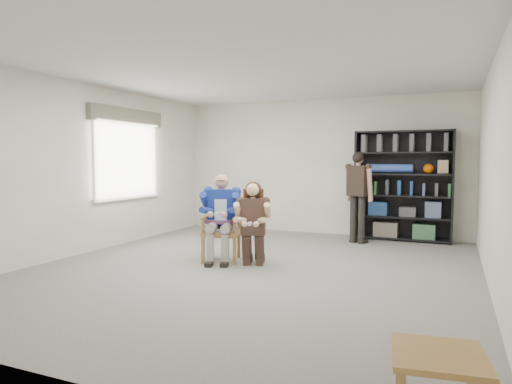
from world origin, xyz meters
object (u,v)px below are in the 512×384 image
at_px(kneeling_woman, 253,224).
at_px(armchair, 221,227).
at_px(standing_man, 358,198).
at_px(seated_man, 221,217).
at_px(side_table, 438,383).
at_px(bookshelf, 403,186).

bearing_deg(kneeling_woman, armchair, 150.96).
height_order(armchair, standing_man, standing_man).
bearing_deg(seated_man, kneeling_woman, -29.04).
bearing_deg(standing_man, side_table, -53.84).
bearing_deg(bookshelf, kneeling_woman, -119.95).
height_order(bookshelf, side_table, bookshelf).
bearing_deg(kneeling_woman, bookshelf, 42.71).
bearing_deg(seated_man, standing_man, 37.61).
relative_size(kneeling_woman, bookshelf, 0.58).
distance_m(kneeling_woman, standing_man, 2.66).
bearing_deg(bookshelf, seated_man, -128.50).
distance_m(armchair, kneeling_woman, 0.60).
bearing_deg(standing_man, armchair, -104.53).
xyz_separation_m(kneeling_woman, bookshelf, (1.78, 3.08, 0.44)).
bearing_deg(kneeling_woman, side_table, -67.46).
height_order(bookshelf, standing_man, bookshelf).
bearing_deg(side_table, kneeling_woman, 129.88).
distance_m(kneeling_woman, side_table, 4.07).
bearing_deg(side_table, standing_man, 105.65).
distance_m(seated_man, bookshelf, 3.80).
height_order(seated_man, bookshelf, bookshelf).
bearing_deg(side_table, bookshelf, 97.55).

